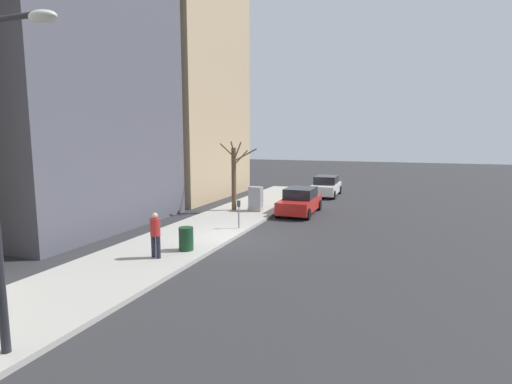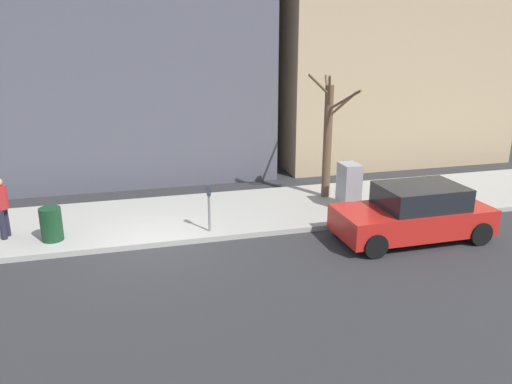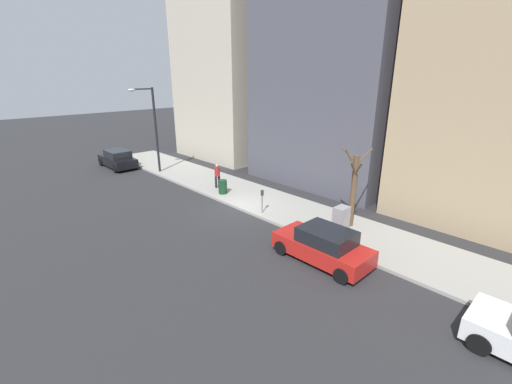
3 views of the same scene
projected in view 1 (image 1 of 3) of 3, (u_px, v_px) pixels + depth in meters
ground_plane at (234, 240)px, 17.52m from camera, size 120.00×120.00×0.00m
sidewalk at (194, 234)px, 18.21m from camera, size 4.00×36.00×0.15m
parked_car_white at (326, 186)px, 30.60m from camera, size 1.98×4.23×1.52m
parked_car_red at (300, 201)px, 23.44m from camera, size 1.95×4.21×1.52m
parking_meter at (239, 211)px, 19.01m from camera, size 0.14×0.10×1.35m
utility_box at (256, 199)px, 23.58m from camera, size 0.83×0.61×1.43m
bare_tree at (234, 176)px, 23.62m from camera, size 2.31×1.50×4.10m
trash_bin at (186, 239)px, 15.37m from camera, size 0.56×0.56×0.90m
pedestrian_near_meter at (155, 232)px, 14.33m from camera, size 0.40×0.36×1.66m
office_tower_left at (162, 35)px, 29.64m from camera, size 10.05×10.05×24.01m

